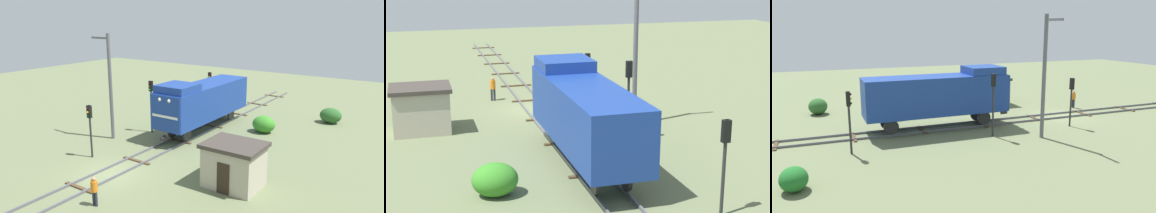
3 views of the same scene
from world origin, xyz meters
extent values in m
plane|color=#66704C|center=(0.00, 0.00, 0.00)|extent=(91.14, 91.14, 0.00)
cube|color=#595960|center=(-0.72, 0.00, 0.08)|extent=(0.10, 60.76, 0.16)
cube|color=#595960|center=(0.72, 0.00, 0.08)|extent=(0.10, 60.76, 0.16)
cube|color=#4C3823|center=(0.00, -2.53, 0.04)|extent=(2.40, 0.24, 0.09)
cube|color=#4C3823|center=(0.00, 2.53, 0.04)|extent=(2.40, 0.24, 0.09)
cube|color=#4C3823|center=(0.00, 7.59, 0.04)|extent=(2.40, 0.24, 0.09)
cube|color=#4C3823|center=(0.00, 12.66, 0.04)|extent=(2.40, 0.24, 0.09)
cube|color=#4C3823|center=(0.00, 17.72, 0.04)|extent=(2.40, 0.24, 0.09)
cube|color=#4C3823|center=(0.00, 22.78, 0.04)|extent=(2.40, 0.24, 0.09)
cube|color=#4C3823|center=(0.00, 27.85, 0.04)|extent=(2.40, 0.24, 0.09)
cube|color=navy|center=(0.00, 11.43, 2.71)|extent=(2.90, 11.00, 2.90)
cube|color=navy|center=(0.00, 7.53, 4.46)|extent=(2.75, 2.80, 0.60)
cube|color=navy|center=(0.00, 5.88, 2.71)|extent=(2.84, 0.10, 2.84)
cube|color=white|center=(0.00, 5.84, 2.51)|extent=(2.46, 0.06, 0.20)
sphere|color=white|center=(-0.45, 5.83, 3.81)|extent=(0.28, 0.28, 0.28)
sphere|color=white|center=(0.45, 5.83, 3.81)|extent=(0.28, 0.28, 0.28)
cylinder|color=#262628|center=(0.00, 5.58, 0.86)|extent=(0.36, 0.50, 0.36)
cylinder|color=#262628|center=(-0.72, 7.73, 0.71)|extent=(0.18, 1.10, 1.10)
cylinder|color=#262628|center=(0.72, 7.73, 0.71)|extent=(0.18, 1.10, 1.10)
cylinder|color=#262628|center=(-0.72, 15.13, 0.71)|extent=(0.18, 1.10, 1.10)
cylinder|color=#262628|center=(0.72, 15.13, 0.71)|extent=(0.18, 1.10, 1.10)
cylinder|color=#262628|center=(-3.20, 1.30, 1.95)|extent=(0.14, 0.14, 3.89)
cube|color=black|center=(-3.20, 1.30, 3.44)|extent=(0.32, 0.24, 0.90)
sphere|color=#390606|center=(-3.20, 1.16, 3.71)|extent=(0.16, 0.16, 0.16)
sphere|color=yellow|center=(-3.20, 1.16, 3.43)|extent=(0.16, 0.16, 0.16)
sphere|color=black|center=(-3.20, 1.16, 3.15)|extent=(0.16, 0.16, 0.16)
cylinder|color=#262628|center=(-3.40, 8.26, 2.29)|extent=(0.14, 0.14, 4.58)
cube|color=black|center=(-3.40, 8.26, 4.13)|extent=(0.32, 0.24, 0.90)
sphere|color=#390606|center=(-3.40, 8.12, 4.40)|extent=(0.16, 0.16, 0.16)
sphere|color=#3C3306|center=(-3.40, 8.12, 4.12)|extent=(0.16, 0.16, 0.16)
sphere|color=green|center=(-3.40, 8.12, 3.84)|extent=(0.16, 0.16, 0.16)
cylinder|color=#262628|center=(-3.60, 18.22, 1.99)|extent=(0.14, 0.14, 3.98)
cube|color=black|center=(-3.60, 18.22, 3.53)|extent=(0.32, 0.24, 0.90)
sphere|color=#390606|center=(-3.60, 18.08, 3.80)|extent=(0.16, 0.16, 0.16)
sphere|color=yellow|center=(-3.60, 18.08, 3.52)|extent=(0.16, 0.16, 0.16)
sphere|color=black|center=(-3.60, 18.08, 3.24)|extent=(0.16, 0.16, 0.16)
cylinder|color=#262B38|center=(2.30, -3.40, 0.42)|extent=(0.15, 0.15, 0.85)
cylinder|color=#262B38|center=(2.50, -3.40, 0.42)|extent=(0.15, 0.15, 0.85)
cylinder|color=orange|center=(2.40, -3.40, 1.16)|extent=(0.38, 0.38, 0.62)
sphere|color=tan|center=(2.40, -3.40, 1.58)|extent=(0.23, 0.23, 0.23)
cylinder|color=#595960|center=(-5.00, 5.14, 4.34)|extent=(0.28, 0.28, 8.68)
cube|color=#595960|center=(-5.90, 5.14, 8.28)|extent=(1.80, 0.16, 0.16)
cube|color=#B2A893|center=(7.50, 3.02, 1.25)|extent=(3.20, 2.60, 2.50)
cube|color=#3F3833|center=(7.50, 3.02, 2.62)|extent=(3.50, 2.90, 0.24)
cube|color=#2D2319|center=(7.50, 1.70, 0.95)|extent=(0.80, 0.06, 1.90)
ellipsoid|color=#368326|center=(4.77, 13.71, 0.73)|extent=(2.02, 1.65, 1.47)
ellipsoid|color=#2A5B26|center=(8.86, 19.93, 0.72)|extent=(1.99, 1.63, 1.45)
ellipsoid|color=#1F6726|center=(-8.14, 21.34, 0.60)|extent=(1.65, 1.35, 1.20)
camera|label=1|loc=(17.21, -15.72, 10.34)|focal=35.00mm
camera|label=2|loc=(7.91, 37.43, 10.13)|focal=55.00mm
camera|label=3|loc=(-26.97, 20.01, 7.84)|focal=35.00mm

